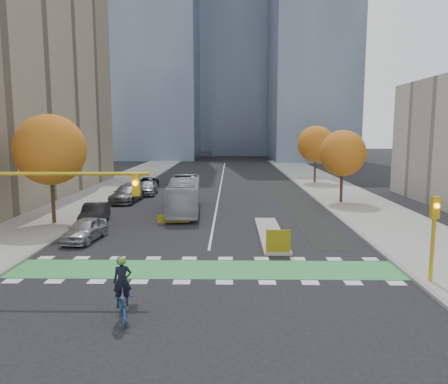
{
  "coord_description": "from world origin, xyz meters",
  "views": [
    {
      "loc": [
        1.28,
        -19.99,
        7.05
      ],
      "look_at": [
        0.84,
        8.53,
        3.0
      ],
      "focal_mm": 35.0,
      "sensor_mm": 36.0,
      "label": 1
    }
  ],
  "objects_px": {
    "parked_car_b": "(95,214)",
    "parked_car_e": "(148,187)",
    "bus": "(184,195)",
    "parked_car_a": "(85,229)",
    "parked_car_d": "(146,183)",
    "traffic_signal_east": "(434,226)",
    "tree_east_far": "(316,144)",
    "hazard_board": "(278,241)",
    "cyclist": "(123,299)",
    "traffic_signal_west": "(28,197)",
    "tree_west": "(50,150)",
    "parked_car_c": "(127,194)",
    "tree_east_near": "(343,153)"
  },
  "relations": [
    {
      "from": "tree_west",
      "to": "parked_car_a",
      "type": "relative_size",
      "value": 1.92
    },
    {
      "from": "cyclist",
      "to": "parked_car_b",
      "type": "distance_m",
      "value": 17.85
    },
    {
      "from": "tree_west",
      "to": "parked_car_a",
      "type": "bearing_deg",
      "value": -50.37
    },
    {
      "from": "traffic_signal_east",
      "to": "parked_car_e",
      "type": "xyz_separation_m",
      "value": [
        -18.34,
        28.03,
        -1.94
      ]
    },
    {
      "from": "bus",
      "to": "parked_car_b",
      "type": "height_order",
      "value": "bus"
    },
    {
      "from": "parked_car_d",
      "to": "parked_car_e",
      "type": "bearing_deg",
      "value": -73.35
    },
    {
      "from": "tree_east_near",
      "to": "traffic_signal_west",
      "type": "xyz_separation_m",
      "value": [
        -19.93,
        -22.51,
        -0.83
      ]
    },
    {
      "from": "tree_east_near",
      "to": "tree_east_far",
      "type": "xyz_separation_m",
      "value": [
        0.5,
        16.0,
        0.38
      ]
    },
    {
      "from": "traffic_signal_west",
      "to": "parked_car_a",
      "type": "relative_size",
      "value": 1.99
    },
    {
      "from": "traffic_signal_east",
      "to": "parked_car_c",
      "type": "bearing_deg",
      "value": 130.25
    },
    {
      "from": "parked_car_b",
      "to": "parked_car_e",
      "type": "relative_size",
      "value": 1.02
    },
    {
      "from": "tree_east_near",
      "to": "parked_car_c",
      "type": "distance_m",
      "value": 21.39
    },
    {
      "from": "traffic_signal_west",
      "to": "parked_car_c",
      "type": "height_order",
      "value": "traffic_signal_west"
    },
    {
      "from": "tree_west",
      "to": "traffic_signal_west",
      "type": "distance_m",
      "value": 13.25
    },
    {
      "from": "traffic_signal_west",
      "to": "parked_car_b",
      "type": "bearing_deg",
      "value": 94.79
    },
    {
      "from": "parked_car_d",
      "to": "parked_car_e",
      "type": "distance_m",
      "value": 5.13
    },
    {
      "from": "traffic_signal_east",
      "to": "bus",
      "type": "bearing_deg",
      "value": 126.67
    },
    {
      "from": "bus",
      "to": "parked_car_e",
      "type": "height_order",
      "value": "bus"
    },
    {
      "from": "tree_east_far",
      "to": "parked_car_b",
      "type": "distance_m",
      "value": 33.84
    },
    {
      "from": "traffic_signal_east",
      "to": "parked_car_e",
      "type": "relative_size",
      "value": 0.88
    },
    {
      "from": "hazard_board",
      "to": "tree_east_far",
      "type": "height_order",
      "value": "tree_east_far"
    },
    {
      "from": "parked_car_a",
      "to": "parked_car_d",
      "type": "bearing_deg",
      "value": 98.24
    },
    {
      "from": "bus",
      "to": "parked_car_b",
      "type": "bearing_deg",
      "value": -144.64
    },
    {
      "from": "parked_car_a",
      "to": "parked_car_c",
      "type": "relative_size",
      "value": 0.75
    },
    {
      "from": "tree_east_far",
      "to": "parked_car_a",
      "type": "bearing_deg",
      "value": -123.78
    },
    {
      "from": "traffic_signal_west",
      "to": "parked_car_d",
      "type": "height_order",
      "value": "traffic_signal_west"
    },
    {
      "from": "tree_east_far",
      "to": "parked_car_c",
      "type": "distance_m",
      "value": 26.86
    },
    {
      "from": "hazard_board",
      "to": "parked_car_b",
      "type": "bearing_deg",
      "value": 148.23
    },
    {
      "from": "tree_west",
      "to": "parked_car_e",
      "type": "height_order",
      "value": "tree_west"
    },
    {
      "from": "cyclist",
      "to": "tree_west",
      "type": "bearing_deg",
      "value": 101.3
    },
    {
      "from": "traffic_signal_east",
      "to": "parked_car_c",
      "type": "relative_size",
      "value": 0.72
    },
    {
      "from": "tree_west",
      "to": "hazard_board",
      "type": "bearing_deg",
      "value": -25.99
    },
    {
      "from": "cyclist",
      "to": "parked_car_a",
      "type": "bearing_deg",
      "value": 96.39
    },
    {
      "from": "tree_east_far",
      "to": "parked_car_a",
      "type": "height_order",
      "value": "tree_east_far"
    },
    {
      "from": "traffic_signal_east",
      "to": "parked_car_e",
      "type": "distance_m",
      "value": 33.55
    },
    {
      "from": "tree_west",
      "to": "parked_car_a",
      "type": "xyz_separation_m",
      "value": [
        3.93,
        -4.75,
        -4.89
      ]
    },
    {
      "from": "bus",
      "to": "traffic_signal_east",
      "type": "bearing_deg",
      "value": -56.66
    },
    {
      "from": "parked_car_c",
      "to": "parked_car_d",
      "type": "height_order",
      "value": "parked_car_c"
    },
    {
      "from": "tree_east_near",
      "to": "parked_car_c",
      "type": "height_order",
      "value": "tree_east_near"
    },
    {
      "from": "tree_east_far",
      "to": "traffic_signal_east",
      "type": "relative_size",
      "value": 1.87
    },
    {
      "from": "parked_car_d",
      "to": "traffic_signal_east",
      "type": "bearing_deg",
      "value": -55.89
    },
    {
      "from": "parked_car_b",
      "to": "traffic_signal_west",
      "type": "bearing_deg",
      "value": -91.96
    },
    {
      "from": "parked_car_c",
      "to": "tree_east_near",
      "type": "bearing_deg",
      "value": 2.76
    },
    {
      "from": "hazard_board",
      "to": "tree_east_near",
      "type": "distance_m",
      "value": 19.93
    },
    {
      "from": "parked_car_b",
      "to": "hazard_board",
      "type": "bearing_deg",
      "value": -38.52
    },
    {
      "from": "tree_east_far",
      "to": "bus",
      "type": "bearing_deg",
      "value": -126.31
    },
    {
      "from": "cyclist",
      "to": "hazard_board",
      "type": "bearing_deg",
      "value": 34.07
    },
    {
      "from": "bus",
      "to": "parked_car_c",
      "type": "distance_m",
      "value": 8.21
    },
    {
      "from": "parked_car_a",
      "to": "parked_car_c",
      "type": "distance_m",
      "value": 15.3
    },
    {
      "from": "bus",
      "to": "parked_car_b",
      "type": "xyz_separation_m",
      "value": [
        -6.27,
        -5.02,
        -0.71
      ]
    }
  ]
}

